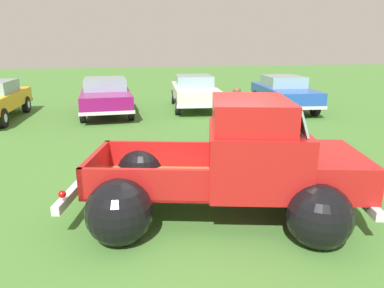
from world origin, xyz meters
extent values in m
plane|color=#477A33|center=(0.00, 0.00, 0.00)|extent=(80.00, 80.00, 0.00)
cylinder|color=black|center=(1.62, 0.48, 0.38)|extent=(0.79, 0.40, 0.76)
cylinder|color=silver|center=(1.62, 0.48, 0.38)|extent=(0.39, 0.31, 0.34)
cylinder|color=black|center=(1.19, -1.20, 0.38)|extent=(0.79, 0.40, 0.76)
cylinder|color=silver|center=(1.19, -1.20, 0.38)|extent=(0.39, 0.31, 0.34)
cylinder|color=black|center=(-1.09, 1.18, 0.38)|extent=(0.79, 0.40, 0.76)
cylinder|color=silver|center=(-1.09, 1.18, 0.38)|extent=(0.39, 0.31, 0.34)
cylinder|color=black|center=(-1.52, -0.51, 0.38)|extent=(0.79, 0.40, 0.76)
cylinder|color=silver|center=(-1.52, -0.51, 0.38)|extent=(0.39, 0.31, 0.34)
sphere|color=black|center=(-1.08, 1.23, 0.44)|extent=(1.17, 1.17, 0.96)
sphere|color=black|center=(-1.54, -0.55, 0.44)|extent=(1.17, 1.17, 0.96)
cube|color=olive|center=(-0.92, 0.24, 0.54)|extent=(2.37, 2.00, 0.04)
cube|color=red|center=(-0.74, 0.94, 0.77)|extent=(2.01, 0.59, 0.50)
cube|color=red|center=(-1.10, -0.47, 0.77)|extent=(2.01, 0.59, 0.50)
cube|color=red|center=(0.03, -0.01, 0.77)|extent=(0.46, 1.51, 0.50)
cube|color=red|center=(-1.87, 0.48, 0.77)|extent=(0.46, 1.51, 0.50)
cube|color=red|center=(0.63, -0.16, 0.99)|extent=(1.83, 2.01, 0.95)
cube|color=red|center=(0.53, -0.14, 1.70)|extent=(1.50, 1.78, 0.45)
cube|color=#8CADB7|center=(1.16, -0.30, 1.68)|extent=(0.51, 1.45, 0.38)
cube|color=red|center=(1.65, -0.42, 0.80)|extent=(1.61, 1.88, 0.55)
sphere|color=black|center=(1.63, 0.51, 0.42)|extent=(1.12, 1.12, 0.92)
sphere|color=black|center=(1.18, -1.23, 0.42)|extent=(1.12, 1.12, 0.92)
cube|color=silver|center=(-2.17, 0.56, 0.46)|extent=(0.61, 1.95, 0.14)
cube|color=silver|center=(2.17, -0.56, 0.46)|extent=(0.61, 1.95, 0.14)
sphere|color=red|center=(-1.93, 1.31, 0.64)|extent=(0.13, 0.13, 0.11)
sphere|color=red|center=(-2.33, -0.22, 0.64)|extent=(0.13, 0.13, 0.11)
cylinder|color=black|center=(-5.28, 7.53, 0.33)|extent=(0.23, 0.67, 0.66)
cylinder|color=silver|center=(-5.28, 7.53, 0.33)|extent=(0.22, 0.31, 0.30)
cylinder|color=black|center=(-5.16, 10.41, 0.33)|extent=(0.23, 0.67, 0.66)
cylinder|color=silver|center=(-5.16, 10.41, 0.33)|extent=(0.22, 0.31, 0.30)
cube|color=silver|center=(-5.92, 11.21, 0.45)|extent=(1.78, 0.17, 0.12)
cylinder|color=black|center=(-0.98, 7.88, 0.33)|extent=(0.22, 0.67, 0.66)
cylinder|color=silver|center=(-0.98, 7.88, 0.33)|extent=(0.22, 0.30, 0.30)
cylinder|color=black|center=(-2.70, 7.82, 0.33)|extent=(0.22, 0.67, 0.66)
cylinder|color=silver|center=(-2.70, 7.82, 0.33)|extent=(0.22, 0.30, 0.30)
cylinder|color=black|center=(-1.07, 10.81, 0.33)|extent=(0.22, 0.67, 0.66)
cylinder|color=silver|center=(-1.07, 10.81, 0.33)|extent=(0.22, 0.30, 0.30)
cylinder|color=black|center=(-2.79, 10.75, 0.33)|extent=(0.22, 0.67, 0.66)
cylinder|color=silver|center=(-2.79, 10.75, 0.33)|extent=(0.22, 0.30, 0.30)
cube|color=#8C1466|center=(-1.89, 9.32, 0.71)|extent=(1.99, 4.64, 0.55)
cube|color=#8CADB7|center=(-1.89, 9.50, 1.21)|extent=(1.66, 1.97, 0.45)
cube|color=silver|center=(-1.96, 11.56, 0.45)|extent=(1.91, 0.16, 0.12)
cube|color=silver|center=(-1.81, 7.07, 0.45)|extent=(1.91, 0.16, 0.12)
cylinder|color=black|center=(2.55, 8.35, 0.33)|extent=(0.27, 0.68, 0.66)
cylinder|color=silver|center=(2.55, 8.35, 0.33)|extent=(0.24, 0.32, 0.30)
cylinder|color=black|center=(0.90, 8.53, 0.33)|extent=(0.27, 0.68, 0.66)
cylinder|color=silver|center=(0.90, 8.53, 0.33)|extent=(0.24, 0.32, 0.30)
cylinder|color=black|center=(2.85, 11.12, 0.33)|extent=(0.27, 0.68, 0.66)
cylinder|color=silver|center=(2.85, 11.12, 0.33)|extent=(0.24, 0.32, 0.30)
cylinder|color=black|center=(1.21, 11.30, 0.33)|extent=(0.27, 0.68, 0.66)
cylinder|color=silver|center=(1.21, 11.30, 0.33)|extent=(0.24, 0.32, 0.30)
cube|color=silver|center=(1.88, 9.83, 0.71)|extent=(2.24, 4.52, 0.55)
cube|color=#8CADB7|center=(1.90, 10.00, 1.21)|extent=(1.72, 1.98, 0.45)
cube|color=silver|center=(2.11, 11.95, 0.45)|extent=(1.83, 0.30, 0.12)
cube|color=silver|center=(1.64, 7.70, 0.45)|extent=(1.83, 0.30, 0.12)
cylinder|color=black|center=(6.20, 7.20, 0.33)|extent=(0.28, 0.68, 0.66)
cylinder|color=silver|center=(6.20, 7.20, 0.33)|extent=(0.25, 0.32, 0.30)
cylinder|color=black|center=(4.60, 7.40, 0.33)|extent=(0.28, 0.68, 0.66)
cylinder|color=silver|center=(4.60, 7.40, 0.33)|extent=(0.25, 0.32, 0.30)
cylinder|color=black|center=(6.56, 10.05, 0.33)|extent=(0.28, 0.68, 0.66)
cylinder|color=silver|center=(6.56, 10.05, 0.33)|extent=(0.25, 0.32, 0.30)
cylinder|color=black|center=(4.96, 10.25, 0.33)|extent=(0.28, 0.68, 0.66)
cylinder|color=silver|center=(4.96, 10.25, 0.33)|extent=(0.25, 0.32, 0.30)
cube|color=blue|center=(5.58, 8.73, 0.71)|extent=(2.27, 4.66, 0.55)
cube|color=#8CADB7|center=(5.60, 8.91, 1.21)|extent=(1.71, 2.05, 0.45)
cube|color=silver|center=(5.85, 10.91, 0.45)|extent=(1.79, 0.32, 0.12)
cube|color=silver|center=(5.31, 6.54, 0.45)|extent=(1.79, 0.32, 0.12)
cylinder|color=navy|center=(1.79, 3.86, 0.40)|extent=(0.19, 0.19, 0.79)
cylinder|color=navy|center=(1.63, 3.80, 0.40)|extent=(0.19, 0.19, 0.79)
cylinder|color=#2D724C|center=(1.71, 3.83, 1.09)|extent=(0.43, 0.43, 0.59)
cylinder|color=brown|center=(1.92, 3.90, 1.12)|extent=(0.11, 0.11, 0.56)
cylinder|color=#2D724C|center=(1.50, 3.76, 1.12)|extent=(0.11, 0.11, 0.56)
sphere|color=brown|center=(1.71, 3.83, 1.52)|extent=(0.27, 0.27, 0.21)
camera|label=1|loc=(-1.49, -5.16, 2.71)|focal=32.74mm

